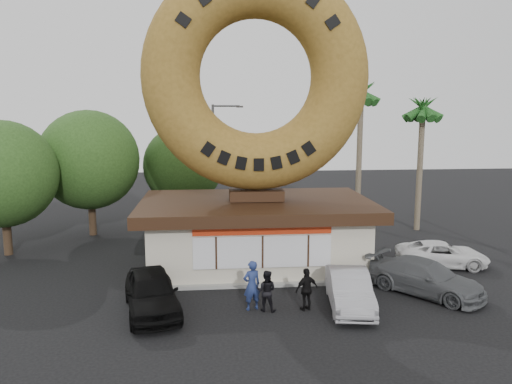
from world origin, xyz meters
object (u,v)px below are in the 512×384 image
at_px(donut_shop, 256,230).
at_px(car_grey, 425,278).
at_px(person_right, 307,289).
at_px(street_lamp, 216,157).
at_px(car_white, 442,254).
at_px(giant_donut, 256,77).
at_px(car_black, 152,292).
at_px(person_left, 252,285).
at_px(car_silver, 349,289).
at_px(person_center, 266,291).

distance_m(donut_shop, car_grey, 8.17).
bearing_deg(car_grey, person_right, 153.32).
distance_m(donut_shop, street_lamp, 10.54).
relative_size(donut_shop, car_grey, 2.29).
relative_size(street_lamp, car_white, 1.83).
xyz_separation_m(car_grey, car_white, (2.43, 3.58, -0.10)).
bearing_deg(giant_donut, car_black, -129.08).
bearing_deg(donut_shop, person_right, -76.37).
xyz_separation_m(donut_shop, giant_donut, (0.00, 0.02, 7.38)).
relative_size(person_left, car_black, 0.42).
xyz_separation_m(car_silver, car_white, (5.98, 4.67, -0.10)).
relative_size(donut_shop, car_silver, 2.59).
bearing_deg(car_silver, car_grey, 24.63).
distance_m(person_center, car_white, 10.40).
height_order(donut_shop, person_left, donut_shop).
relative_size(person_right, car_grey, 0.34).
height_order(car_black, car_grey, car_black).
relative_size(person_center, car_black, 0.34).
distance_m(person_left, car_white, 10.81).
height_order(person_center, car_grey, person_center).
distance_m(person_right, car_grey, 5.42).
height_order(giant_donut, car_black, giant_donut).
relative_size(person_center, person_right, 0.96).
height_order(person_left, car_black, person_left).
bearing_deg(person_center, car_grey, -152.05).
bearing_deg(person_left, car_grey, 168.24).
bearing_deg(giant_donut, car_silver, -61.10).
xyz_separation_m(person_right, car_black, (-5.89, 0.33, -0.04)).
bearing_deg(car_black, person_center, -15.51).
height_order(donut_shop, car_grey, donut_shop).
relative_size(donut_shop, person_left, 5.76).
distance_m(person_right, car_silver, 1.73).
height_order(person_center, car_black, person_center).
bearing_deg(person_right, car_silver, 162.98).
relative_size(street_lamp, person_left, 4.11).
bearing_deg(person_center, car_silver, -160.14).
distance_m(giant_donut, car_grey, 11.70).
distance_m(street_lamp, person_right, 16.58).
xyz_separation_m(person_center, car_black, (-4.35, 0.26, -0.01)).
bearing_deg(car_grey, person_left, 147.74).
relative_size(street_lamp, person_center, 4.99).
distance_m(giant_donut, person_right, 10.26).
xyz_separation_m(giant_donut, street_lamp, (-1.86, 10.00, -4.66)).
bearing_deg(car_silver, person_left, -173.48).
xyz_separation_m(car_black, car_white, (13.59, 4.51, -0.19)).
relative_size(person_left, person_right, 1.17).
bearing_deg(car_grey, street_lamp, 80.27).
height_order(person_left, person_right, person_left).
relative_size(person_center, car_white, 0.37).
xyz_separation_m(giant_donut, car_silver, (3.13, -5.68, -8.43)).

